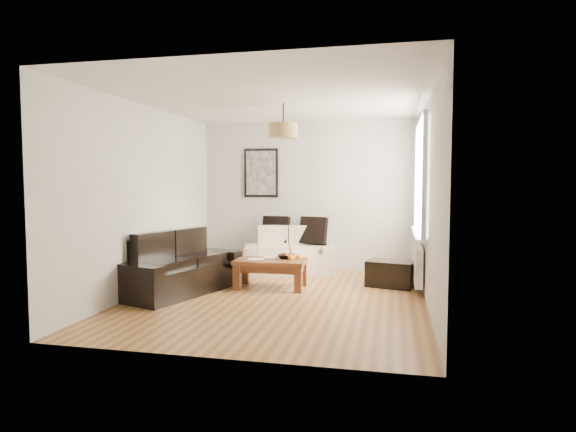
% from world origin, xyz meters
% --- Properties ---
extents(floor, '(4.50, 4.50, 0.00)m').
position_xyz_m(floor, '(0.00, 0.00, 0.00)').
color(floor, brown).
rests_on(floor, ground).
extents(ceiling, '(3.80, 4.50, 0.00)m').
position_xyz_m(ceiling, '(0.00, 0.00, 2.60)').
color(ceiling, white).
rests_on(ceiling, floor).
extents(wall_back, '(3.80, 0.04, 2.60)m').
position_xyz_m(wall_back, '(0.00, 2.25, 1.30)').
color(wall_back, silver).
rests_on(wall_back, floor).
extents(wall_front, '(3.80, 0.04, 2.60)m').
position_xyz_m(wall_front, '(0.00, -2.25, 1.30)').
color(wall_front, silver).
rests_on(wall_front, floor).
extents(wall_left, '(0.04, 4.50, 2.60)m').
position_xyz_m(wall_left, '(-1.90, 0.00, 1.30)').
color(wall_left, silver).
rests_on(wall_left, floor).
extents(wall_right, '(0.04, 4.50, 2.60)m').
position_xyz_m(wall_right, '(1.90, 0.00, 1.30)').
color(wall_right, silver).
rests_on(wall_right, floor).
extents(window_bay, '(0.14, 1.90, 1.60)m').
position_xyz_m(window_bay, '(1.86, 0.80, 1.60)').
color(window_bay, white).
rests_on(window_bay, wall_right).
extents(radiator, '(0.10, 0.90, 0.52)m').
position_xyz_m(radiator, '(1.82, 0.80, 0.38)').
color(radiator, white).
rests_on(radiator, wall_right).
extents(poster, '(0.62, 0.04, 0.87)m').
position_xyz_m(poster, '(-0.85, 2.22, 1.70)').
color(poster, black).
rests_on(poster, wall_back).
extents(pendant_shade, '(0.40, 0.40, 0.20)m').
position_xyz_m(pendant_shade, '(0.00, 0.30, 2.23)').
color(pendant_shade, tan).
rests_on(pendant_shade, ceiling).
extents(loveseat_cream, '(1.65, 1.19, 0.73)m').
position_xyz_m(loveseat_cream, '(-0.25, 1.78, 0.37)').
color(loveseat_cream, beige).
rests_on(loveseat_cream, floor).
extents(sofa_leather, '(1.39, 1.98, 0.78)m').
position_xyz_m(sofa_leather, '(-1.43, 0.05, 0.39)').
color(sofa_leather, black).
rests_on(sofa_leather, floor).
extents(coffee_table, '(1.03, 0.57, 0.42)m').
position_xyz_m(coffee_table, '(-0.25, 0.57, 0.21)').
color(coffee_table, brown).
rests_on(coffee_table, floor).
extents(ottoman, '(0.75, 0.57, 0.38)m').
position_xyz_m(ottoman, '(1.45, 1.03, 0.19)').
color(ottoman, black).
rests_on(ottoman, floor).
extents(cushion_left, '(0.48, 0.19, 0.46)m').
position_xyz_m(cushion_left, '(-0.52, 1.96, 0.71)').
color(cushion_left, black).
rests_on(cushion_left, loveseat_cream).
extents(cushion_right, '(0.48, 0.24, 0.46)m').
position_xyz_m(cushion_right, '(0.14, 1.96, 0.71)').
color(cushion_right, black).
rests_on(cushion_right, loveseat_cream).
extents(fruit_bowl, '(0.27, 0.27, 0.06)m').
position_xyz_m(fruit_bowl, '(-0.05, 0.70, 0.45)').
color(fruit_bowl, black).
rests_on(fruit_bowl, coffee_table).
extents(orange_a, '(0.10, 0.10, 0.08)m').
position_xyz_m(orange_a, '(0.03, 0.61, 0.46)').
color(orange_a, orange).
rests_on(orange_a, fruit_bowl).
extents(orange_b, '(0.09, 0.09, 0.08)m').
position_xyz_m(orange_b, '(0.15, 0.67, 0.46)').
color(orange_b, orange).
rests_on(orange_b, fruit_bowl).
extents(orange_c, '(0.09, 0.09, 0.09)m').
position_xyz_m(orange_c, '(-0.02, 0.65, 0.46)').
color(orange_c, orange).
rests_on(orange_c, fruit_bowl).
extents(papers, '(0.25, 0.20, 0.01)m').
position_xyz_m(papers, '(-0.47, 0.55, 0.42)').
color(papers, white).
rests_on(papers, coffee_table).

